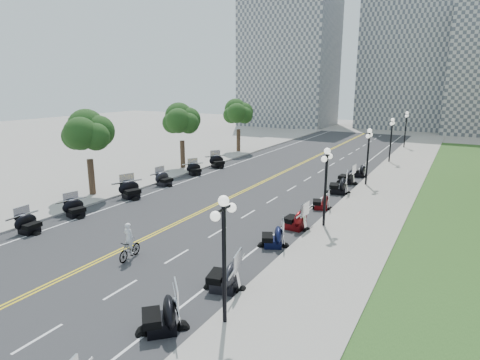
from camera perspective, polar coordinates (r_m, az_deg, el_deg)
The scene contains 51 objects.
ground at distance 26.53m, azimuth -9.11°, elevation -6.16°, with size 160.00×160.00×0.00m, color gray.
road at distance 34.54m, azimuth 1.17°, elevation -1.29°, with size 16.00×90.00×0.01m, color #333335.
centerline_yellow_a at distance 34.59m, azimuth 1.00°, elevation -1.25°, with size 0.12×90.00×0.00m, color yellow.
centerline_yellow_b at distance 34.48m, azimuth 1.35°, elevation -1.30°, with size 0.12×90.00×0.00m, color yellow.
edge_line_north at distance 32.14m, azimuth 11.30°, elevation -2.69°, with size 0.12×90.00×0.00m, color white.
edge_line_south at distance 37.87m, azimuth -7.40°, elevation -0.04°, with size 0.12×90.00×0.00m, color white.
lane_dash_3 at distance 17.05m, azimuth -26.78°, elevation -19.47°, with size 0.12×2.00×0.00m, color white.
lane_dash_4 at distance 19.14m, azimuth -16.60°, elevation -14.70°, with size 0.12×2.00×0.00m, color white.
lane_dash_5 at distance 21.77m, azimuth -8.97°, elevation -10.67°, with size 0.12×2.00×0.00m, color white.
lane_dash_6 at distance 24.77m, azimuth -3.23°, elevation -7.43°, with size 0.12×2.00×0.00m, color white.
lane_dash_7 at distance 28.02m, azimuth 1.17°, elevation -4.87°, with size 0.12×2.00×0.00m, color white.
lane_dash_8 at distance 31.45m, azimuth 4.61°, elevation -2.83°, with size 0.12×2.00×0.00m, color white.
lane_dash_9 at distance 34.99m, azimuth 7.35°, elevation -1.19°, with size 0.12×2.00×0.00m, color white.
lane_dash_10 at distance 38.63m, azimuth 9.58°, elevation 0.15°, with size 0.12×2.00×0.00m, color white.
lane_dash_11 at distance 42.33m, azimuth 11.43°, elevation 1.26°, with size 0.12×2.00×0.00m, color white.
lane_dash_12 at distance 46.08m, azimuth 12.97°, elevation 2.18°, with size 0.12×2.00×0.00m, color white.
lane_dash_13 at distance 49.87m, azimuth 14.29°, elevation 2.97°, with size 0.12×2.00×0.00m, color white.
lane_dash_14 at distance 53.69m, azimuth 15.41°, elevation 3.64°, with size 0.12×2.00×0.00m, color white.
lane_dash_15 at distance 57.54m, azimuth 16.40°, elevation 4.22°, with size 0.12×2.00×0.00m, color white.
lane_dash_16 at distance 61.40m, azimuth 17.25°, elevation 4.73°, with size 0.12×2.00×0.00m, color white.
lane_dash_17 at distance 65.28m, azimuth 18.01°, elevation 5.18°, with size 0.12×2.00×0.00m, color white.
lane_dash_18 at distance 69.18m, azimuth 18.68°, elevation 5.57°, with size 0.12×2.00×0.00m, color white.
lane_dash_19 at distance 73.08m, azimuth 19.29°, elevation 5.92°, with size 0.12×2.00×0.00m, color white.
sidewalk_north at distance 31.19m, azimuth 18.49°, elevation -3.53°, with size 5.00×90.00×0.15m, color #9E9991.
sidewalk_south at distance 40.38m, azimuth -12.09°, elevation 0.72°, with size 5.00×90.00×0.15m, color #9E9991.
distant_block_a at distance 88.23m, azimuth 7.05°, elevation 16.24°, with size 18.00×14.00×26.00m, color gray.
distant_block_b at distance 88.44m, azimuth 22.57°, elevation 16.63°, with size 16.00×12.00×30.00m, color gray.
street_lamp_1 at distance 14.88m, azimuth -2.27°, elevation -11.50°, with size 0.50×1.20×4.90m, color black, non-canonical shape.
street_lamp_2 at distance 25.30m, azimuth 12.05°, elevation -1.10°, with size 0.50×1.20×4.90m, color black, non-canonical shape.
street_lamp_3 at distance 36.70m, azimuth 17.70°, elevation 3.11°, with size 0.50×1.20×4.90m, color black, non-canonical shape.
street_lamp_4 at distance 48.39m, azimuth 20.66°, elevation 5.30°, with size 0.50×1.20×4.90m, color black, non-canonical shape.
street_lamp_5 at distance 60.21m, azimuth 22.47°, elevation 6.63°, with size 0.50×1.20×4.90m, color black, non-canonical shape.
tree_2 at distance 33.72m, azimuth -20.82°, elevation 5.68°, with size 4.80×4.80×9.20m, color #235619, non-canonical shape.
tree_3 at distance 42.37m, azimuth -8.31°, elevation 7.89°, with size 4.80×4.80×9.20m, color #235619, non-canonical shape.
tree_4 at distance 52.37m, azimuth -0.23°, elevation 9.12°, with size 4.80×4.80×9.20m, color #235619, non-canonical shape.
motorcycle_n_3 at distance 15.70m, azimuth -11.23°, elevation -18.06°, with size 2.11×2.11×1.48m, color black, non-canonical shape.
motorcycle_n_4 at distance 18.08m, azimuth -2.25°, elevation -13.22°, with size 2.14×2.14×1.50m, color black, non-canonical shape.
motorcycle_n_5 at distance 22.55m, azimuth 4.71°, elevation -7.83°, with size 1.92×1.92×1.35m, color black, non-canonical shape.
motorcycle_n_6 at distance 25.32m, azimuth 7.93°, elevation -5.34°, with size 2.08×2.08×1.46m, color #590A0C, non-canonical shape.
motorcycle_n_7 at distance 29.55m, azimuth 11.45°, elevation -2.89°, with size 1.81×1.81×1.27m, color #590A0C, non-canonical shape.
motorcycle_n_8 at distance 33.92m, azimuth 13.84°, elevation -0.61°, with size 2.23×2.23×1.56m, color black, non-canonical shape.
motorcycle_n_9 at distance 37.56m, azimuth 14.97°, elevation 0.61°, with size 2.08×2.08×1.45m, color black, non-canonical shape.
motorcycle_n_10 at distance 40.56m, azimuth 16.54°, elevation 1.39°, with size 1.95×1.95×1.37m, color black, non-canonical shape.
motorcycle_s_4 at distance 27.59m, azimuth -27.86°, elevation -5.41°, with size 1.87×1.87×1.31m, color black, non-canonical shape.
motorcycle_s_5 at distance 29.57m, azimuth -22.41°, elevation -3.61°, with size 1.89×1.89×1.32m, color black, non-canonical shape.
motorcycle_s_6 at distance 32.77m, azimuth -15.29°, elevation -1.23°, with size 2.18×2.18×1.53m, color black, non-canonical shape.
motorcycle_s_7 at distance 36.13m, azimuth -10.73°, elevation 0.25°, with size 1.95×1.95×1.36m, color black, non-canonical shape.
motorcycle_s_8 at distance 39.85m, azimuth -6.47°, elevation 1.62°, with size 1.87×1.87×1.31m, color black, non-canonical shape.
motorcycle_s_9 at distance 43.19m, azimuth -3.21°, elevation 2.73°, with size 2.10×2.10×1.47m, color black, non-canonical shape.
bicycle at distance 21.79m, azimuth -15.42°, elevation -9.52°, with size 0.49×1.74×1.04m, color #A51414.
cyclist_rider at distance 21.31m, azimuth -15.64°, elevation -6.21°, with size 0.60×0.39×1.63m, color silver.
Camera 1 is at (15.67, -19.45, 8.93)m, focal length 30.00 mm.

